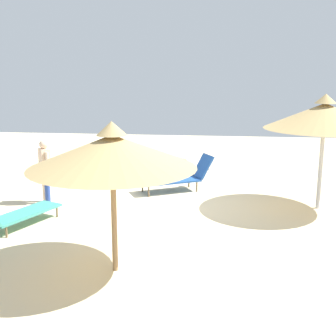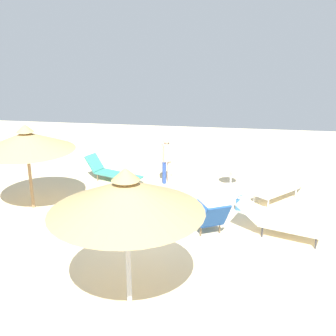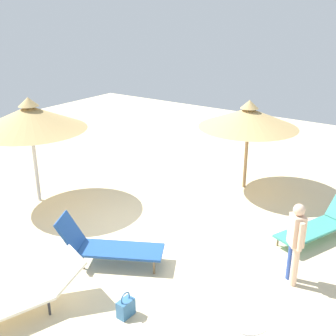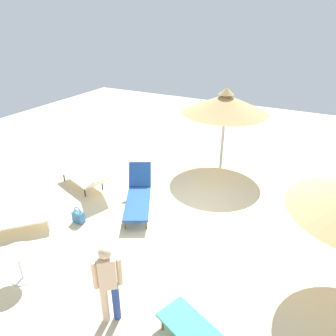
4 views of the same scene
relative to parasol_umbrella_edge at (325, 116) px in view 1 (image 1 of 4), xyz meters
name	(u,v)px [view 1 (image 1 of 4)]	position (x,y,z in m)	size (l,w,h in m)	color
ground	(176,208)	(-3.42, -0.24, -2.27)	(24.00, 24.00, 0.10)	beige
parasol_umbrella_edge	(325,116)	(0.00, 0.00, 0.00)	(2.76, 2.76, 2.73)	#B2B2B7
parasol_umbrella_near_left	(112,151)	(-4.05, -3.87, -0.21)	(2.67, 2.67, 2.48)	olive
lounge_chair_near_right	(180,177)	(-3.46, 1.16, -1.82)	(2.08, 1.51, 0.96)	#1E478C
lounge_chair_back	(189,164)	(-3.34, 3.03, -1.85)	(1.35, 2.24, 0.78)	silver
lounge_chair_center	(113,160)	(-5.87, 3.36, -1.86)	(1.92, 1.85, 0.73)	silver
lounge_chair_far_right	(14,214)	(-6.60, -2.21, -1.89)	(1.32, 2.16, 0.81)	teal
person_standing_front	(45,167)	(-6.67, -0.32, -1.32)	(0.35, 0.39, 1.58)	navy
handbag	(139,176)	(-4.77, 2.13, -2.06)	(0.19, 0.30, 0.46)	#336699
side_table_round	(72,166)	(-6.75, 1.82, -1.75)	(0.61, 0.61, 0.68)	silver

